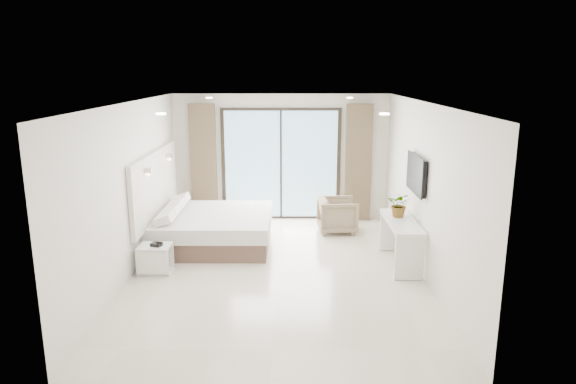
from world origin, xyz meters
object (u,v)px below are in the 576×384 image
at_px(bed, 212,228).
at_px(nightstand, 155,259).
at_px(armchair, 338,214).
at_px(console_desk, 401,233).

distance_m(bed, nightstand, 1.55).
distance_m(bed, armchair, 2.53).
distance_m(nightstand, console_desk, 4.03).
xyz_separation_m(nightstand, console_desk, (4.00, 0.39, 0.33)).
bearing_deg(console_desk, bed, 163.27).
xyz_separation_m(bed, console_desk, (3.28, -0.99, 0.24)).
relative_size(bed, nightstand, 4.17).
height_order(bed, nightstand, bed).
bearing_deg(armchair, nightstand, 121.14).
bearing_deg(armchair, bed, 104.68).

